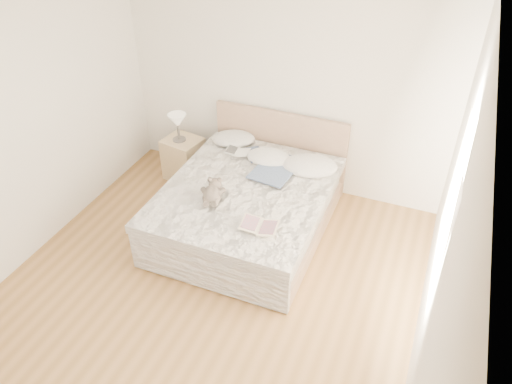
{
  "coord_description": "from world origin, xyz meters",
  "views": [
    {
      "loc": [
        1.76,
        -2.93,
        3.73
      ],
      "look_at": [
        0.14,
        1.05,
        0.62
      ],
      "focal_mm": 35.0,
      "sensor_mm": 36.0,
      "label": 1
    }
  ],
  "objects_px": {
    "table_lamp": "(177,122)",
    "teddy_bear": "(212,199)",
    "photo_book": "(238,152)",
    "childrens_book": "(259,226)",
    "nightstand": "(184,159)",
    "bed": "(249,205)"
  },
  "relations": [
    {
      "from": "photo_book",
      "to": "teddy_bear",
      "type": "distance_m",
      "value": 0.99
    },
    {
      "from": "childrens_book",
      "to": "teddy_bear",
      "type": "bearing_deg",
      "value": 154.76
    },
    {
      "from": "photo_book",
      "to": "childrens_book",
      "type": "relative_size",
      "value": 0.78
    },
    {
      "from": "nightstand",
      "to": "teddy_bear",
      "type": "bearing_deg",
      "value": -48.47
    },
    {
      "from": "table_lamp",
      "to": "teddy_bear",
      "type": "distance_m",
      "value": 1.47
    },
    {
      "from": "bed",
      "to": "nightstand",
      "type": "bearing_deg",
      "value": 152.26
    },
    {
      "from": "teddy_bear",
      "to": "nightstand",
      "type": "bearing_deg",
      "value": 112.74
    },
    {
      "from": "bed",
      "to": "teddy_bear",
      "type": "xyz_separation_m",
      "value": [
        -0.23,
        -0.46,
        0.34
      ]
    },
    {
      "from": "table_lamp",
      "to": "teddy_bear",
      "type": "xyz_separation_m",
      "value": [
        0.99,
        -1.07,
        -0.17
      ]
    },
    {
      "from": "teddy_bear",
      "to": "photo_book",
      "type": "bearing_deg",
      "value": 79.55
    },
    {
      "from": "table_lamp",
      "to": "teddy_bear",
      "type": "bearing_deg",
      "value": -47.2
    },
    {
      "from": "nightstand",
      "to": "table_lamp",
      "type": "height_order",
      "value": "table_lamp"
    },
    {
      "from": "nightstand",
      "to": "photo_book",
      "type": "distance_m",
      "value": 0.9
    },
    {
      "from": "nightstand",
      "to": "teddy_bear",
      "type": "distance_m",
      "value": 1.5
    },
    {
      "from": "photo_book",
      "to": "table_lamp",
      "type": "bearing_deg",
      "value": 168.62
    },
    {
      "from": "childrens_book",
      "to": "teddy_bear",
      "type": "distance_m",
      "value": 0.65
    },
    {
      "from": "table_lamp",
      "to": "childrens_book",
      "type": "xyz_separation_m",
      "value": [
        1.6,
        -1.27,
        -0.19
      ]
    },
    {
      "from": "bed",
      "to": "nightstand",
      "type": "relative_size",
      "value": 3.83
    },
    {
      "from": "childrens_book",
      "to": "teddy_bear",
      "type": "height_order",
      "value": "teddy_bear"
    },
    {
      "from": "teddy_bear",
      "to": "bed",
      "type": "bearing_deg",
      "value": 45.09
    },
    {
      "from": "bed",
      "to": "teddy_bear",
      "type": "bearing_deg",
      "value": -116.11
    },
    {
      "from": "bed",
      "to": "childrens_book",
      "type": "height_order",
      "value": "bed"
    }
  ]
}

